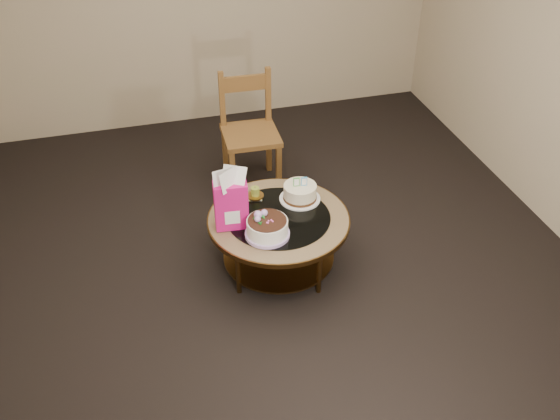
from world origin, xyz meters
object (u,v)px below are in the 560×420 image
object	(u,v)px
decorated_cake	(267,228)
dining_chair	(250,131)
coffee_table	(279,226)
cream_cake	(300,193)
gift_bag	(231,199)

from	to	relation	value
decorated_cake	dining_chair	world-z (taller)	dining_chair
coffee_table	decorated_cake	bearing A→B (deg)	-125.73
cream_cake	gift_bag	bearing A→B (deg)	-154.48
decorated_cake	dining_chair	bearing A→B (deg)	81.86
coffee_table	dining_chair	size ratio (longest dim) A/B	1.01
coffee_table	gift_bag	world-z (taller)	gift_bag
decorated_cake	cream_cake	world-z (taller)	cream_cake
decorated_cake	gift_bag	size ratio (longest dim) A/B	0.68
coffee_table	dining_chair	world-z (taller)	dining_chair
decorated_cake	cream_cake	bearing A→B (deg)	45.71
decorated_cake	cream_cake	size ratio (longest dim) A/B	1.02
cream_cake	dining_chair	xyz separation A→B (m)	(-0.14, 1.01, -0.01)
cream_cake	dining_chair	size ratio (longest dim) A/B	0.30
coffee_table	cream_cake	distance (m)	0.30
gift_bag	cream_cake	bearing A→B (deg)	23.24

